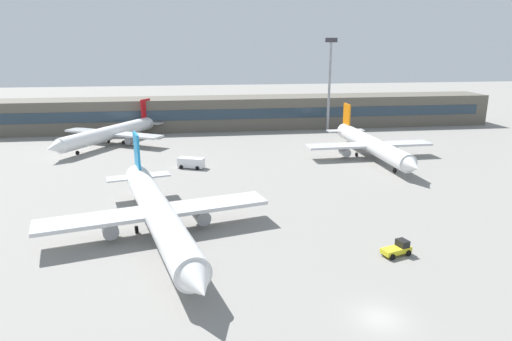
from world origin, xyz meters
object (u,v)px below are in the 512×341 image
Objects in this scene: airplane_near at (158,213)px; airplane_mid at (371,145)px; floodlight_tower_west at (330,78)px; baggage_tug_yellow at (398,248)px; airplane_far at (110,133)px; service_van_white at (191,163)px.

airplane_near reaches higher than airplane_mid.
airplane_mid is at bearing 39.71° from airplane_near.
baggage_tug_yellow is at bearing -100.66° from floodlight_tower_west.
airplane_far is 1.36× the size of floodlight_tower_west.
service_van_white is at bearing 82.73° from airplane_near.
airplane_far is 59.75m from floodlight_tower_west.
service_van_white is 52.94m from floodlight_tower_west.
airplane_mid is at bearing -89.64° from floodlight_tower_west.
airplane_near is 7.55× the size of service_van_white.
baggage_tug_yellow is (28.11, -9.25, -2.42)m from airplane_near.
baggage_tug_yellow is at bearing -56.88° from airplane_far.
baggage_tug_yellow is at bearing -60.51° from service_van_white.
floodlight_tower_west reaches higher than baggage_tug_yellow.
service_van_white is (19.53, -24.31, -1.81)m from airplane_far.
floodlight_tower_west reaches higher than airplane_mid.
floodlight_tower_west is at bearing 9.50° from airplane_far.
airplane_near is 1.06× the size of airplane_mid.
floodlight_tower_west is (57.77, 9.67, 11.81)m from airplane_far.
floodlight_tower_west is at bearing 41.62° from service_van_white.
baggage_tug_yellow is at bearing -18.22° from airplane_near.
airplane_far is at bearing 123.12° from baggage_tug_yellow.
airplane_near is at bearing -97.27° from service_van_white.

